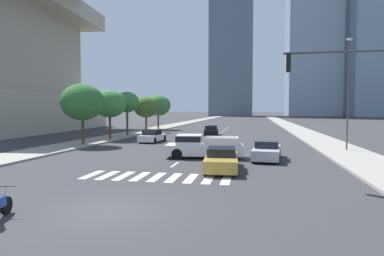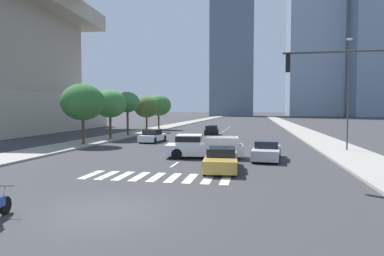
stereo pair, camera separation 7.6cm
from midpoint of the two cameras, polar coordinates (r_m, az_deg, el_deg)
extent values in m
plane|color=#333335|center=(12.19, -14.31, -13.61)|extent=(800.00, 800.00, 0.00)
cube|color=gray|center=(41.34, 20.69, -1.77)|extent=(4.00, 260.00, 0.15)
cube|color=gray|center=(44.17, -12.17, -1.33)|extent=(4.00, 260.00, 0.15)
cube|color=silver|center=(18.95, -16.58, -7.59)|extent=(0.45, 2.37, 0.01)
cube|color=silver|center=(18.56, -14.08, -7.78)|extent=(0.45, 2.37, 0.01)
cube|color=silver|center=(18.20, -11.49, -7.96)|extent=(0.45, 2.37, 0.01)
cube|color=silver|center=(17.89, -8.79, -8.13)|extent=(0.45, 2.37, 0.01)
cube|color=silver|center=(17.61, -6.00, -8.29)|extent=(0.45, 2.37, 0.01)
cube|color=silver|center=(17.38, -3.12, -8.43)|extent=(0.45, 2.37, 0.01)
cube|color=silver|center=(17.19, -0.18, -8.56)|extent=(0.45, 2.37, 0.01)
cube|color=silver|center=(17.05, 2.83, -8.66)|extent=(0.45, 2.37, 0.01)
cube|color=silver|center=(16.95, 5.88, -8.75)|extent=(0.45, 2.37, 0.01)
cube|color=silver|center=(21.41, -2.90, -6.23)|extent=(0.14, 2.00, 0.01)
cube|color=silver|center=(25.27, -0.76, -4.77)|extent=(0.14, 2.00, 0.01)
cube|color=silver|center=(29.17, 0.81, -3.70)|extent=(0.14, 2.00, 0.01)
cube|color=silver|center=(33.09, 2.00, -2.89)|extent=(0.14, 2.00, 0.01)
cube|color=silver|center=(37.03, 2.94, -2.24)|extent=(0.14, 2.00, 0.01)
cube|color=silver|center=(40.98, 3.70, -1.72)|extent=(0.14, 2.00, 0.01)
cube|color=silver|center=(44.94, 4.32, -1.29)|extent=(0.14, 2.00, 0.01)
cube|color=silver|center=(48.91, 4.84, -0.93)|extent=(0.14, 2.00, 0.01)
cube|color=silver|center=(52.88, 5.29, -0.62)|extent=(0.14, 2.00, 0.01)
cube|color=silver|center=(56.85, 5.67, -0.36)|extent=(0.14, 2.00, 0.01)
cube|color=silver|center=(60.83, 6.00, -0.13)|extent=(0.14, 2.00, 0.01)
cube|color=silver|center=(64.81, 6.29, 0.07)|extent=(0.14, 2.00, 0.01)
cube|color=silver|center=(68.80, 6.55, 0.25)|extent=(0.14, 2.00, 0.01)
cylinder|color=black|center=(13.06, -29.03, -11.42)|extent=(0.23, 0.61, 0.60)
cylinder|color=#B2B2B7|center=(12.90, -29.28, -10.23)|extent=(0.12, 0.32, 0.67)
cylinder|color=black|center=(12.86, -29.22, -8.58)|extent=(0.69, 0.17, 0.04)
cube|color=silver|center=(24.27, 2.20, -3.70)|extent=(5.68, 2.57, 0.75)
cube|color=silver|center=(24.28, -0.40, -1.97)|extent=(1.93, 2.06, 0.70)
cube|color=black|center=(24.27, -0.40, -1.77)|extent=(1.96, 2.10, 0.39)
cube|color=silver|center=(23.17, 5.07, -2.42)|extent=(2.31, 0.29, 0.55)
cube|color=silver|center=(25.15, 5.09, -1.98)|extent=(2.31, 0.29, 0.55)
cube|color=silver|center=(24.18, 7.83, -2.20)|extent=(0.26, 1.99, 0.55)
cylinder|color=black|center=(23.55, -2.50, -4.44)|extent=(0.78, 0.33, 0.76)
cylinder|color=black|center=(25.38, -1.92, -3.88)|extent=(0.78, 0.33, 0.76)
cylinder|color=black|center=(23.34, 6.69, -4.52)|extent=(0.78, 0.33, 0.76)
cylinder|color=black|center=(25.19, 6.59, -3.96)|extent=(0.78, 0.33, 0.76)
cube|color=silver|center=(36.22, -6.59, -1.62)|extent=(2.06, 4.41, 0.65)
cube|color=black|center=(35.98, -6.73, -0.70)|extent=(1.66, 2.05, 0.55)
cylinder|color=black|center=(37.87, -6.83, -1.66)|extent=(0.27, 0.66, 0.64)
cylinder|color=black|center=(37.32, -4.66, -1.72)|extent=(0.27, 0.66, 0.64)
cylinder|color=black|center=(35.21, -8.64, -2.04)|extent=(0.27, 0.66, 0.64)
cylinder|color=black|center=(34.61, -6.33, -2.11)|extent=(0.27, 0.66, 0.64)
cube|color=#B28E38|center=(19.57, 5.09, -5.68)|extent=(2.12, 4.90, 0.66)
cube|color=black|center=(19.73, 5.12, -3.97)|extent=(1.73, 2.26, 0.46)
cylinder|color=black|center=(17.98, 7.54, -7.04)|extent=(0.26, 0.65, 0.64)
cylinder|color=black|center=(18.04, 2.30, -6.98)|extent=(0.26, 0.65, 0.64)
cylinder|color=black|center=(21.20, 7.45, -5.48)|extent=(0.26, 0.65, 0.64)
cylinder|color=black|center=(21.25, 3.02, -5.43)|extent=(0.26, 0.65, 0.64)
cube|color=black|center=(46.37, 3.40, -0.59)|extent=(2.22, 4.44, 0.58)
cube|color=black|center=(46.12, 3.39, 0.09)|extent=(1.78, 2.07, 0.54)
cylinder|color=black|center=(47.87, 2.47, -0.63)|extent=(0.28, 0.66, 0.64)
cylinder|color=black|center=(47.81, 4.45, -0.64)|extent=(0.28, 0.66, 0.64)
cylinder|color=black|center=(44.96, 2.28, -0.87)|extent=(0.28, 0.66, 0.64)
cylinder|color=black|center=(44.90, 4.39, -0.89)|extent=(0.28, 0.66, 0.64)
cube|color=#B7BABF|center=(23.98, 12.67, -4.09)|extent=(2.18, 4.70, 0.68)
cube|color=black|center=(24.14, 12.72, -2.65)|extent=(1.74, 2.18, 0.48)
cylinder|color=black|center=(22.43, 14.47, -5.07)|extent=(0.28, 0.66, 0.64)
cylinder|color=black|center=(22.53, 10.41, -4.99)|extent=(0.28, 0.66, 0.64)
cylinder|color=black|center=(25.50, 14.66, -4.09)|extent=(0.28, 0.66, 0.64)
cylinder|color=black|center=(25.59, 11.09, -4.02)|extent=(0.28, 0.66, 0.64)
cylinder|color=#333335|center=(17.52, 23.61, 11.78)|extent=(4.98, 0.10, 0.10)
cube|color=black|center=(17.11, 16.11, 10.62)|extent=(0.20, 0.28, 0.90)
sphere|color=red|center=(17.15, 16.13, 11.61)|extent=(0.18, 0.18, 0.18)
sphere|color=orange|center=(17.11, 16.11, 10.62)|extent=(0.18, 0.18, 0.18)
sphere|color=green|center=(17.07, 16.10, 9.62)|extent=(0.18, 0.18, 0.18)
cylinder|color=#3F3F42|center=(30.35, 25.09, 4.98)|extent=(0.12, 0.12, 8.92)
ellipsoid|color=beige|center=(30.85, 25.29, 13.47)|extent=(0.50, 0.24, 0.20)
cylinder|color=#4C3823|center=(34.11, -17.95, -0.59)|extent=(0.28, 0.28, 2.40)
ellipsoid|color=#2D662D|center=(34.05, -18.03, 4.22)|extent=(4.14, 4.14, 3.52)
cylinder|color=#4C3823|center=(39.64, -13.66, 0.06)|extent=(0.28, 0.28, 2.51)
ellipsoid|color=#387538|center=(39.59, -13.71, 4.04)|extent=(3.73, 3.73, 3.17)
cylinder|color=#4C3823|center=(44.53, -10.83, 0.77)|extent=(0.28, 0.28, 3.03)
ellipsoid|color=#387538|center=(44.50, -10.87, 4.34)|extent=(3.14, 3.14, 2.67)
cylinder|color=#4C3823|center=(51.84, -7.68, 0.67)|extent=(0.28, 0.28, 2.21)
ellipsoid|color=#426028|center=(51.79, -7.70, 3.58)|extent=(3.82, 3.82, 3.25)
cylinder|color=#4C3823|center=(58.09, -5.64, 1.02)|extent=(0.28, 0.28, 2.35)
ellipsoid|color=#387538|center=(58.05, -5.65, 3.87)|extent=(4.28, 4.28, 3.63)
camera|label=1|loc=(0.04, -89.92, 0.00)|focal=31.37mm
camera|label=2|loc=(0.04, 90.08, 0.00)|focal=31.37mm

